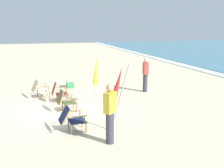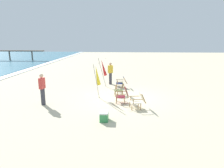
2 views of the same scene
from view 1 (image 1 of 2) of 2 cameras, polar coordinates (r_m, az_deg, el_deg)
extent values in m
plane|color=beige|center=(10.29, -10.56, -5.18)|extent=(80.00, 80.00, 0.00)
cube|color=#19234C|center=(7.97, -7.64, -7.92)|extent=(0.56, 0.52, 0.04)
cube|color=#19234C|center=(7.83, -10.36, -6.66)|extent=(0.52, 0.33, 0.47)
cylinder|color=olive|center=(8.29, -6.52, -8.26)|extent=(0.04, 0.04, 0.32)
cylinder|color=olive|center=(7.87, -5.66, -9.40)|extent=(0.04, 0.04, 0.32)
cylinder|color=olive|center=(8.20, -9.48, -8.58)|extent=(0.04, 0.04, 0.32)
cylinder|color=olive|center=(7.78, -8.78, -9.76)|extent=(0.04, 0.04, 0.32)
cube|color=olive|center=(8.16, -8.28, -5.83)|extent=(0.08, 0.53, 0.02)
cylinder|color=olive|center=(8.23, -6.97, -6.43)|extent=(0.04, 0.04, 0.22)
cube|color=olive|center=(7.64, -7.35, -7.08)|extent=(0.08, 0.53, 0.02)
cylinder|color=olive|center=(7.72, -5.96, -7.70)|extent=(0.04, 0.04, 0.22)
cylinder|color=olive|center=(8.07, -10.70, -6.10)|extent=(0.06, 0.30, 0.47)
cylinder|color=olive|center=(7.59, -10.00, -7.26)|extent=(0.06, 0.30, 0.47)
cube|color=#515B33|center=(9.85, -9.28, -3.98)|extent=(0.57, 0.53, 0.04)
cube|color=#515B33|center=(9.72, -11.22, -2.79)|extent=(0.51, 0.26, 0.50)
cylinder|color=olive|center=(10.16, -8.36, -4.38)|extent=(0.04, 0.04, 0.32)
cylinder|color=olive|center=(9.73, -7.69, -5.13)|extent=(0.04, 0.04, 0.32)
cylinder|color=olive|center=(10.07, -10.75, -4.62)|extent=(0.04, 0.04, 0.32)
cylinder|color=olive|center=(9.64, -10.18, -5.39)|extent=(0.04, 0.04, 0.32)
cube|color=olive|center=(10.05, -9.80, -2.37)|extent=(0.09, 0.53, 0.02)
cylinder|color=olive|center=(10.12, -8.74, -2.87)|extent=(0.04, 0.04, 0.22)
cube|color=olive|center=(9.52, -9.06, -3.17)|extent=(0.09, 0.53, 0.02)
cylinder|color=olive|center=(9.60, -7.94, -3.70)|extent=(0.04, 0.04, 0.22)
cylinder|color=olive|center=(9.96, -11.51, -2.43)|extent=(0.06, 0.22, 0.50)
cylinder|color=olive|center=(9.48, -10.92, -3.17)|extent=(0.06, 0.22, 0.50)
cube|color=beige|center=(11.94, -14.73, -1.33)|extent=(0.60, 0.57, 0.04)
cube|color=beige|center=(11.83, -16.45, -0.39)|extent=(0.53, 0.34, 0.49)
cylinder|color=olive|center=(12.24, -13.94, -1.71)|extent=(0.04, 0.04, 0.32)
cylinder|color=olive|center=(11.80, -13.42, -2.22)|extent=(0.04, 0.04, 0.32)
cylinder|color=olive|center=(12.16, -15.92, -1.92)|extent=(0.04, 0.04, 0.32)
cylinder|color=olive|center=(11.72, -15.48, -2.44)|extent=(0.04, 0.04, 0.32)
cube|color=olive|center=(12.16, -15.16, -0.04)|extent=(0.13, 0.53, 0.02)
cylinder|color=olive|center=(12.22, -14.27, -0.46)|extent=(0.04, 0.04, 0.22)
cube|color=olive|center=(11.62, -14.59, -0.58)|extent=(0.13, 0.53, 0.02)
cylinder|color=olive|center=(11.68, -13.67, -1.01)|extent=(0.04, 0.04, 0.22)
cylinder|color=olive|center=(12.07, -16.67, -0.15)|extent=(0.09, 0.26, 0.49)
cylinder|color=olive|center=(11.58, -16.22, -0.64)|extent=(0.09, 0.26, 0.49)
cube|color=maroon|center=(11.10, -10.80, -2.17)|extent=(0.53, 0.49, 0.04)
cube|color=maroon|center=(11.02, -12.53, -1.03)|extent=(0.50, 0.21, 0.50)
cylinder|color=olive|center=(11.38, -9.78, -2.59)|extent=(0.04, 0.04, 0.32)
cylinder|color=olive|center=(10.93, -9.53, -3.21)|extent=(0.04, 0.04, 0.32)
cylinder|color=olive|center=(11.35, -11.95, -2.72)|extent=(0.04, 0.04, 0.32)
cylinder|color=olive|center=(10.90, -11.79, -3.35)|extent=(0.04, 0.04, 0.32)
cube|color=olive|center=(11.32, -11.06, -0.75)|extent=(0.04, 0.53, 0.02)
cylinder|color=olive|center=(11.36, -10.10, -1.23)|extent=(0.04, 0.04, 0.22)
cube|color=olive|center=(10.77, -10.82, -1.41)|extent=(0.04, 0.53, 0.02)
cylinder|color=olive|center=(10.82, -9.81, -1.91)|extent=(0.04, 0.04, 0.22)
cylinder|color=olive|center=(11.27, -12.60, -0.74)|extent=(0.04, 0.21, 0.50)
cylinder|color=olive|center=(10.78, -12.46, -1.34)|extent=(0.04, 0.21, 0.50)
cylinder|color=#B7B2A8|center=(7.75, 1.77, -3.02)|extent=(0.10, 0.58, 2.04)
cone|color=red|center=(7.64, 1.10, -0.49)|extent=(0.27, 0.53, 1.17)
sphere|color=#B7B2A8|center=(7.49, -0.20, 4.38)|extent=(0.06, 0.06, 0.06)
cylinder|color=#B7B2A8|center=(10.64, -3.36, 1.23)|extent=(0.57, 0.30, 2.03)
cone|color=yellow|center=(10.49, -3.50, 3.02)|extent=(0.57, 0.42, 1.17)
sphere|color=#B7B2A8|center=(10.22, -3.77, 6.49)|extent=(0.06, 0.06, 0.06)
cylinder|color=#383842|center=(7.07, -0.46, -9.56)|extent=(0.22, 0.22, 0.86)
cube|color=gold|center=(6.84, -0.47, -4.04)|extent=(0.37, 0.39, 0.56)
sphere|color=tan|center=(6.74, -0.47, -0.85)|extent=(0.20, 0.20, 0.20)
cylinder|color=#383842|center=(12.63, 7.23, 0.24)|extent=(0.22, 0.22, 0.86)
cube|color=#D13D38|center=(12.50, 7.32, 3.42)|extent=(0.36, 0.24, 0.56)
sphere|color=beige|center=(12.44, 7.37, 5.20)|extent=(0.20, 0.20, 0.20)
cube|color=#338C4C|center=(13.60, -9.10, -0.05)|extent=(0.48, 0.34, 0.34)
cube|color=white|center=(13.56, -9.13, 0.77)|extent=(0.49, 0.35, 0.06)
camera|label=2|loc=(20.99, -14.32, 12.81)|focal=32.00mm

